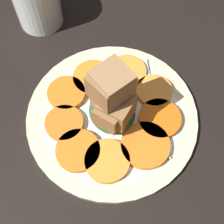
% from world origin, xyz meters
% --- Properties ---
extents(table_slab, '(1.20, 1.20, 0.02)m').
position_xyz_m(table_slab, '(0.00, 0.00, 0.01)').
color(table_slab, black).
rests_on(table_slab, ground).
extents(plate, '(0.27, 0.27, 0.01)m').
position_xyz_m(plate, '(0.00, 0.00, 0.03)').
color(plate, beige).
rests_on(plate, table_slab).
extents(carrot_slice_0, '(0.07, 0.07, 0.01)m').
position_xyz_m(carrot_slice_0, '(0.07, -0.00, 0.04)').
color(carrot_slice_0, orange).
rests_on(carrot_slice_0, plate).
extents(carrot_slice_1, '(0.06, 0.06, 0.01)m').
position_xyz_m(carrot_slice_1, '(0.06, 0.05, 0.04)').
color(carrot_slice_1, orange).
rests_on(carrot_slice_1, plate).
extents(carrot_slice_2, '(0.06, 0.06, 0.01)m').
position_xyz_m(carrot_slice_2, '(0.02, 0.07, 0.04)').
color(carrot_slice_2, orange).
rests_on(carrot_slice_2, plate).
extents(carrot_slice_3, '(0.07, 0.07, 0.01)m').
position_xyz_m(carrot_slice_3, '(-0.03, 0.07, 0.04)').
color(carrot_slice_3, orange).
rests_on(carrot_slice_3, plate).
extents(carrot_slice_4, '(0.07, 0.07, 0.01)m').
position_xyz_m(carrot_slice_4, '(-0.07, 0.04, 0.04)').
color(carrot_slice_4, orange).
rests_on(carrot_slice_4, plate).
extents(carrot_slice_5, '(0.07, 0.07, 0.01)m').
position_xyz_m(carrot_slice_5, '(-0.07, -0.02, 0.04)').
color(carrot_slice_5, orange).
rests_on(carrot_slice_5, plate).
extents(carrot_slice_6, '(0.07, 0.07, 0.01)m').
position_xyz_m(carrot_slice_6, '(-0.04, -0.06, 0.04)').
color(carrot_slice_6, '#D56013').
rests_on(carrot_slice_6, plate).
extents(carrot_slice_7, '(0.06, 0.06, 0.01)m').
position_xyz_m(carrot_slice_7, '(0.01, -0.08, 0.04)').
color(carrot_slice_7, '#F99539').
rests_on(carrot_slice_7, plate).
extents(carrot_slice_8, '(0.06, 0.06, 0.01)m').
position_xyz_m(carrot_slice_8, '(0.06, -0.06, 0.04)').
color(carrot_slice_8, orange).
rests_on(carrot_slice_8, plate).
extents(center_pile, '(0.08, 0.07, 0.12)m').
position_xyz_m(center_pile, '(-0.00, 0.00, 0.08)').
color(center_pile, '#235128').
rests_on(center_pile, plate).
extents(fork, '(0.18, 0.08, 0.00)m').
position_xyz_m(fork, '(-0.02, -0.06, 0.03)').
color(fork, silver).
rests_on(fork, plate).
extents(water_glass, '(0.08, 0.08, 0.10)m').
position_xyz_m(water_glass, '(0.24, 0.03, 0.07)').
color(water_glass, silver).
rests_on(water_glass, table_slab).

